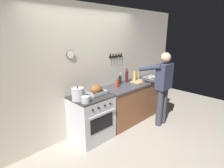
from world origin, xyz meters
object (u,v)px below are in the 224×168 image
cutting_board (139,82)px  person_cook (163,85)px  roasting_pan (97,90)px  bottle_dish_soap (120,79)px  stock_pot (78,94)px  stove (92,117)px  bottle_hot_sauce (117,84)px  bottle_soy_sauce (120,80)px  bottle_cooking_oil (134,77)px  bottle_vinegar (139,75)px  saucepan (85,100)px  bottle_wine_red (127,76)px

cutting_board → person_cook: bearing=-84.9°
roasting_pan → bottle_dish_soap: size_ratio=1.42×
stock_pot → cutting_board: 1.74m
stove → bottle_hot_sauce: (0.75, 0.03, 0.53)m
roasting_pan → bottle_soy_sauce: (0.82, 0.15, 0.01)m
stove → cutting_board: size_ratio=2.50×
stove → bottle_cooking_oil: size_ratio=3.09×
bottle_hot_sauce → bottle_vinegar: (0.95, 0.13, 0.02)m
stove → saucepan: saucepan is taller
saucepan → cutting_board: saucepan is taller
bottle_vinegar → roasting_pan: bearing=-174.1°
stove → bottle_hot_sauce: bottle_hot_sauce is taller
roasting_pan → bottle_wine_red: size_ratio=1.06×
stove → person_cook: bearing=-23.4°
bottle_hot_sauce → bottle_soy_sauce: bearing=30.3°
bottle_wine_red → saucepan: bearing=-166.3°
cutting_board → bottle_hot_sauce: (-0.69, 0.07, 0.07)m
stock_pot → stove: bearing=0.5°
roasting_pan → cutting_board: roasting_pan is taller
stove → bottle_cooking_oil: bearing=3.2°
roasting_pan → cutting_board: (1.30, -0.04, -0.08)m
stock_pot → cutting_board: stock_pot is taller
cutting_board → bottle_cooking_oil: bearing=105.2°
saucepan → bottle_dish_soap: (1.30, 0.39, 0.05)m
roasting_pan → stock_pot: (-0.44, -0.01, 0.03)m
stove → stock_pot: bearing=-179.5°
person_cook → bottle_vinegar: (0.20, 0.81, 0.06)m
bottle_wine_red → bottle_hot_sauce: bearing=-163.9°
person_cook → bottle_vinegar: bearing=-0.3°
stove → bottle_soy_sauce: size_ratio=4.00×
stove → bottle_dish_soap: (1.03, 0.20, 0.55)m
bottle_hot_sauce → bottle_dish_soap: bottle_dish_soap is taller
saucepan → bottle_vinegar: bearing=10.3°
roasting_pan → bottle_vinegar: 1.56m
bottle_wine_red → bottle_soy_sauce: 0.27m
stove → person_cook: 1.71m
saucepan → roasting_pan: bearing=25.5°
roasting_pan → bottle_cooking_oil: (1.27, 0.08, 0.04)m
stove → cutting_board: bearing=-1.3°
cutting_board → bottle_cooking_oil: bottle_cooking_oil is taller
bottle_cooking_oil → bottle_hot_sauce: (-0.66, -0.05, -0.04)m
roasting_pan → bottle_wine_red: 1.09m
bottle_hot_sauce → bottle_dish_soap: bearing=30.7°
person_cook → bottle_soy_sauce: person_cook is taller
bottle_hot_sauce → bottle_dish_soap: 0.32m
bottle_soy_sauce → bottle_cooking_oil: bearing=-9.9°
bottle_cooking_oil → bottle_dish_soap: bearing=162.7°
bottle_vinegar → stock_pot: bearing=-175.2°
bottle_cooking_oil → bottle_vinegar: (0.29, 0.08, -0.01)m
bottle_hot_sauce → stock_pot: bearing=-178.0°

